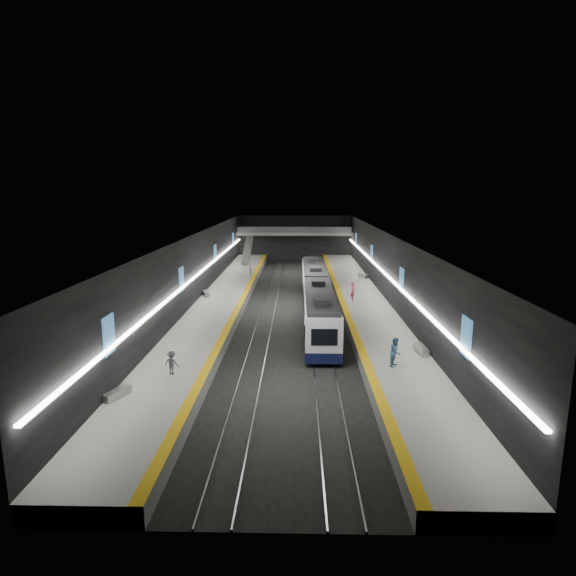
{
  "coord_description": "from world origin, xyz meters",
  "views": [
    {
      "loc": [
        0.66,
        -50.57,
        12.46
      ],
      "look_at": [
        -0.42,
        -0.52,
        2.2
      ],
      "focal_mm": 30.0,
      "sensor_mm": 36.0,
      "label": 1
    }
  ],
  "objects_px": {
    "train": "(316,294)",
    "passenger_right_a": "(353,292)",
    "bench_right_far": "(364,276)",
    "passenger_left_b": "(172,363)",
    "passenger_right_b": "(396,352)",
    "bench_left_near": "(117,394)",
    "bench_right_near": "(421,349)",
    "passenger_left_a": "(251,273)",
    "bench_left_far": "(206,294)",
    "escalator": "(248,250)"
  },
  "relations": [
    {
      "from": "bench_left_near",
      "to": "passenger_right_b",
      "type": "bearing_deg",
      "value": 40.71
    },
    {
      "from": "passenger_right_a",
      "to": "bench_left_near",
      "type": "bearing_deg",
      "value": 140.05
    },
    {
      "from": "passenger_right_a",
      "to": "passenger_left_a",
      "type": "relative_size",
      "value": 1.21
    },
    {
      "from": "escalator",
      "to": "bench_right_near",
      "type": "bearing_deg",
      "value": -68.68
    },
    {
      "from": "train",
      "to": "passenger_right_b",
      "type": "bearing_deg",
      "value": -74.86
    },
    {
      "from": "passenger_right_a",
      "to": "passenger_left_a",
      "type": "height_order",
      "value": "passenger_right_a"
    },
    {
      "from": "passenger_left_b",
      "to": "bench_right_far",
      "type": "bearing_deg",
      "value": -98.24
    },
    {
      "from": "passenger_right_a",
      "to": "passenger_left_b",
      "type": "xyz_separation_m",
      "value": [
        -13.66,
        -20.76,
        -0.23
      ]
    },
    {
      "from": "bench_right_far",
      "to": "passenger_right_a",
      "type": "bearing_deg",
      "value": -122.81
    },
    {
      "from": "bench_right_near",
      "to": "passenger_left_b",
      "type": "relative_size",
      "value": 1.32
    },
    {
      "from": "escalator",
      "to": "passenger_right_b",
      "type": "distance_m",
      "value": 48.54
    },
    {
      "from": "bench_left_near",
      "to": "passenger_left_a",
      "type": "height_order",
      "value": "passenger_left_a"
    },
    {
      "from": "train",
      "to": "passenger_left_a",
      "type": "distance_m",
      "value": 16.29
    },
    {
      "from": "train",
      "to": "bench_right_far",
      "type": "height_order",
      "value": "train"
    },
    {
      "from": "passenger_right_a",
      "to": "passenger_right_b",
      "type": "distance_m",
      "value": 19.0
    },
    {
      "from": "escalator",
      "to": "bench_left_near",
      "type": "bearing_deg",
      "value": -92.22
    },
    {
      "from": "bench_left_far",
      "to": "bench_right_near",
      "type": "relative_size",
      "value": 0.95
    },
    {
      "from": "escalator",
      "to": "bench_right_far",
      "type": "height_order",
      "value": "escalator"
    },
    {
      "from": "bench_right_near",
      "to": "train",
      "type": "bearing_deg",
      "value": 112.84
    },
    {
      "from": "bench_left_far",
      "to": "passenger_left_b",
      "type": "height_order",
      "value": "passenger_left_b"
    },
    {
      "from": "passenger_right_b",
      "to": "passenger_left_b",
      "type": "xyz_separation_m",
      "value": [
        -14.38,
        -1.78,
        -0.21
      ]
    },
    {
      "from": "bench_left_near",
      "to": "passenger_left_a",
      "type": "relative_size",
      "value": 1.13
    },
    {
      "from": "bench_right_far",
      "to": "train",
      "type": "bearing_deg",
      "value": -134.0
    },
    {
      "from": "train",
      "to": "bench_left_near",
      "type": "height_order",
      "value": "train"
    },
    {
      "from": "escalator",
      "to": "bench_left_near",
      "type": "height_order",
      "value": "escalator"
    },
    {
      "from": "passenger_left_b",
      "to": "passenger_right_b",
      "type": "bearing_deg",
      "value": -155.55
    },
    {
      "from": "bench_left_far",
      "to": "passenger_left_a",
      "type": "distance_m",
      "value": 10.71
    },
    {
      "from": "bench_left_far",
      "to": "bench_right_near",
      "type": "bearing_deg",
      "value": -64.54
    },
    {
      "from": "passenger_right_a",
      "to": "passenger_left_b",
      "type": "distance_m",
      "value": 24.86
    },
    {
      "from": "passenger_right_b",
      "to": "passenger_left_a",
      "type": "relative_size",
      "value": 1.18
    },
    {
      "from": "bench_left_near",
      "to": "bench_right_near",
      "type": "height_order",
      "value": "bench_right_near"
    },
    {
      "from": "bench_right_near",
      "to": "passenger_right_a",
      "type": "height_order",
      "value": "passenger_right_a"
    },
    {
      "from": "bench_right_near",
      "to": "passenger_right_b",
      "type": "bearing_deg",
      "value": -134.82
    },
    {
      "from": "bench_left_near",
      "to": "passenger_right_a",
      "type": "relative_size",
      "value": 0.93
    },
    {
      "from": "train",
      "to": "bench_right_far",
      "type": "distance_m",
      "value": 17.38
    },
    {
      "from": "train",
      "to": "passenger_right_a",
      "type": "relative_size",
      "value": 15.15
    },
    {
      "from": "escalator",
      "to": "bench_left_near",
      "type": "distance_m",
      "value": 51.62
    },
    {
      "from": "bench_right_near",
      "to": "passenger_left_a",
      "type": "relative_size",
      "value": 1.22
    },
    {
      "from": "bench_right_far",
      "to": "passenger_left_b",
      "type": "xyz_separation_m",
      "value": [
        -16.64,
        -34.68,
        0.53
      ]
    },
    {
      "from": "escalator",
      "to": "bench_left_near",
      "type": "xyz_separation_m",
      "value": [
        -2.0,
        -51.55,
        -1.67
      ]
    },
    {
      "from": "bench_left_near",
      "to": "passenger_left_a",
      "type": "bearing_deg",
      "value": 106.88
    },
    {
      "from": "bench_left_near",
      "to": "bench_left_far",
      "type": "relative_size",
      "value": 0.97
    },
    {
      "from": "escalator",
      "to": "bench_right_far",
      "type": "bearing_deg",
      "value": -38.44
    },
    {
      "from": "bench_right_near",
      "to": "passenger_right_a",
      "type": "bearing_deg",
      "value": 97.53
    },
    {
      "from": "escalator",
      "to": "passenger_right_b",
      "type": "xyz_separation_m",
      "value": [
        14.59,
        -46.28,
        -0.93
      ]
    },
    {
      "from": "passenger_right_a",
      "to": "passenger_right_b",
      "type": "bearing_deg",
      "value": 175.42
    },
    {
      "from": "train",
      "to": "bench_left_near",
      "type": "xyz_separation_m",
      "value": [
        -12.0,
        -22.23,
        -0.97
      ]
    },
    {
      "from": "bench_right_near",
      "to": "passenger_left_b",
      "type": "xyz_separation_m",
      "value": [
        -16.79,
        -4.51,
        0.52
      ]
    },
    {
      "from": "bench_left_far",
      "to": "bench_right_near",
      "type": "distance_m",
      "value": 26.5
    },
    {
      "from": "train",
      "to": "escalator",
      "type": "distance_m",
      "value": 30.99
    }
  ]
}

